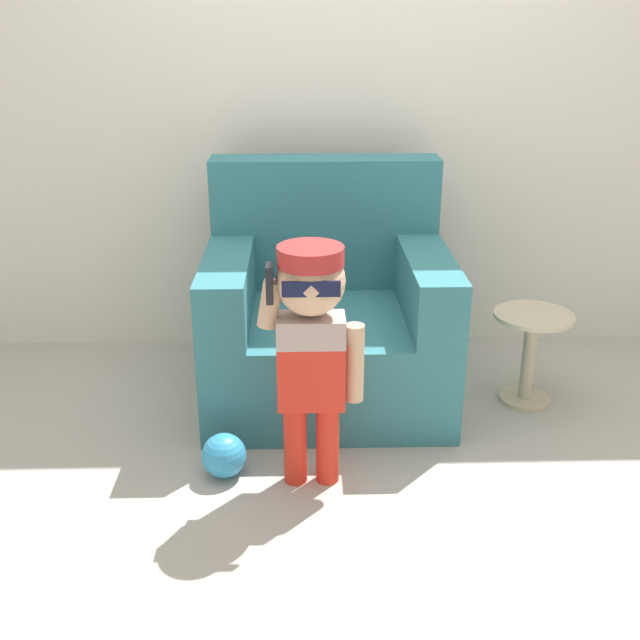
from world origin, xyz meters
name	(u,v)px	position (x,y,z in m)	size (l,w,h in m)	color
ground_plane	(358,410)	(0.00, 0.00, 0.00)	(10.00, 10.00, 0.00)	#ADA89E
wall_back	(351,86)	(0.00, 0.79, 1.30)	(10.00, 0.05, 2.60)	silver
armchair	(327,316)	(-0.13, 0.21, 0.36)	(1.04, 0.92, 1.02)	teal
person_child	(311,331)	(-0.21, -0.53, 0.61)	(0.37, 0.28, 0.91)	red
side_table	(530,349)	(0.76, 0.07, 0.26)	(0.34, 0.34, 0.42)	beige
toy_ball	(224,456)	(-0.54, -0.49, 0.08)	(0.17, 0.17, 0.17)	#3399D1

